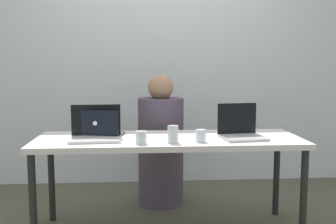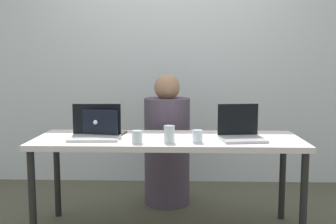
{
  "view_description": "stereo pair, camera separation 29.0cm",
  "coord_description": "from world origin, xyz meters",
  "px_view_note": "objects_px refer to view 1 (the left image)",
  "views": [
    {
      "loc": [
        -0.2,
        -2.81,
        1.25
      ],
      "look_at": [
        0.0,
        0.06,
        0.89
      ],
      "focal_mm": 42.0,
      "sensor_mm": 36.0,
      "label": 1
    },
    {
      "loc": [
        0.09,
        -2.82,
        1.25
      ],
      "look_at": [
        0.0,
        0.06,
        0.89
      ],
      "focal_mm": 42.0,
      "sensor_mm": 36.0,
      "label": 2
    }
  ],
  "objects_px": {
    "laptop_back_left": "(99,130)",
    "water_glass_left": "(141,138)",
    "water_glass_right": "(201,137)",
    "laptop_front_left": "(96,132)",
    "laptop_front_right": "(241,131)",
    "person_at_center": "(161,147)",
    "water_glass_center": "(173,135)"
  },
  "relations": [
    {
      "from": "laptop_back_left",
      "to": "water_glass_left",
      "type": "distance_m",
      "value": 0.43
    },
    {
      "from": "water_glass_right",
      "to": "laptop_front_left",
      "type": "bearing_deg",
      "value": 169.52
    },
    {
      "from": "laptop_front_right",
      "to": "water_glass_left",
      "type": "bearing_deg",
      "value": -174.55
    },
    {
      "from": "person_at_center",
      "to": "laptop_back_left",
      "type": "height_order",
      "value": "person_at_center"
    },
    {
      "from": "laptop_front_left",
      "to": "water_glass_left",
      "type": "distance_m",
      "value": 0.37
    },
    {
      "from": "water_glass_left",
      "to": "water_glass_right",
      "type": "distance_m",
      "value": 0.41
    },
    {
      "from": "laptop_front_left",
      "to": "water_glass_right",
      "type": "distance_m",
      "value": 0.74
    },
    {
      "from": "water_glass_left",
      "to": "water_glass_right",
      "type": "xyz_separation_m",
      "value": [
        0.41,
        0.04,
        -0.0
      ]
    },
    {
      "from": "person_at_center",
      "to": "laptop_back_left",
      "type": "relative_size",
      "value": 3.12
    },
    {
      "from": "water_glass_left",
      "to": "water_glass_right",
      "type": "relative_size",
      "value": 1.01
    },
    {
      "from": "laptop_front_right",
      "to": "water_glass_center",
      "type": "xyz_separation_m",
      "value": [
        -0.51,
        -0.14,
        -0.0
      ]
    },
    {
      "from": "water_glass_left",
      "to": "laptop_front_right",
      "type": "bearing_deg",
      "value": 12.76
    },
    {
      "from": "laptop_front_left",
      "to": "water_glass_right",
      "type": "xyz_separation_m",
      "value": [
        0.73,
        -0.14,
        -0.01
      ]
    },
    {
      "from": "laptop_front_left",
      "to": "water_glass_center",
      "type": "bearing_deg",
      "value": -18.76
    },
    {
      "from": "laptop_front_right",
      "to": "laptop_back_left",
      "type": "xyz_separation_m",
      "value": [
        -1.04,
        0.13,
        -0.01
      ]
    },
    {
      "from": "person_at_center",
      "to": "water_glass_center",
      "type": "height_order",
      "value": "person_at_center"
    },
    {
      "from": "water_glass_left",
      "to": "water_glass_center",
      "type": "bearing_deg",
      "value": 6.2
    },
    {
      "from": "laptop_front_left",
      "to": "water_glass_right",
      "type": "height_order",
      "value": "laptop_front_left"
    },
    {
      "from": "water_glass_left",
      "to": "laptop_back_left",
      "type": "bearing_deg",
      "value": 136.84
    },
    {
      "from": "water_glass_center",
      "to": "water_glass_left",
      "type": "bearing_deg",
      "value": -173.8
    },
    {
      "from": "person_at_center",
      "to": "laptop_front_right",
      "type": "bearing_deg",
      "value": 133.78
    },
    {
      "from": "laptop_front_right",
      "to": "laptop_front_left",
      "type": "xyz_separation_m",
      "value": [
        -1.05,
        0.01,
        -0.0
      ]
    },
    {
      "from": "laptop_front_left",
      "to": "water_glass_left",
      "type": "height_order",
      "value": "laptop_front_left"
    },
    {
      "from": "person_at_center",
      "to": "laptop_back_left",
      "type": "bearing_deg",
      "value": 52.05
    },
    {
      "from": "person_at_center",
      "to": "laptop_front_left",
      "type": "distance_m",
      "value": 0.86
    },
    {
      "from": "laptop_front_right",
      "to": "laptop_front_left",
      "type": "relative_size",
      "value": 0.9
    },
    {
      "from": "person_at_center",
      "to": "water_glass_right",
      "type": "xyz_separation_m",
      "value": [
        0.23,
        -0.79,
        0.24
      ]
    },
    {
      "from": "person_at_center",
      "to": "laptop_back_left",
      "type": "distance_m",
      "value": 0.76
    },
    {
      "from": "water_glass_right",
      "to": "water_glass_center",
      "type": "bearing_deg",
      "value": -175.5
    },
    {
      "from": "laptop_front_left",
      "to": "water_glass_center",
      "type": "relative_size",
      "value": 3.12
    },
    {
      "from": "person_at_center",
      "to": "laptop_front_right",
      "type": "relative_size",
      "value": 3.52
    },
    {
      "from": "laptop_front_right",
      "to": "water_glass_left",
      "type": "relative_size",
      "value": 3.8
    }
  ]
}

